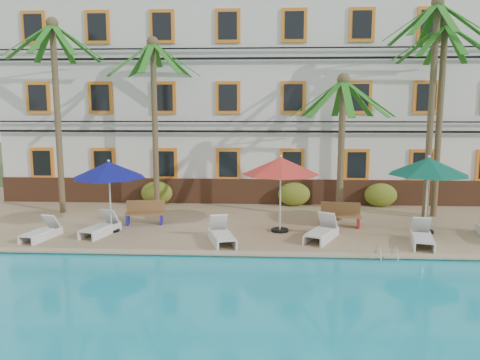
# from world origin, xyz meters

# --- Properties ---
(ground) EXTENTS (100.00, 100.00, 0.00)m
(ground) POSITION_xyz_m (0.00, 0.00, 0.00)
(ground) COLOR #384C23
(ground) RESTS_ON ground
(pool_deck) EXTENTS (30.00, 12.00, 0.25)m
(pool_deck) POSITION_xyz_m (0.00, 5.00, 0.12)
(pool_deck) COLOR tan
(pool_deck) RESTS_ON ground
(pool_coping) EXTENTS (30.00, 0.35, 0.06)m
(pool_coping) POSITION_xyz_m (0.00, -0.90, 0.28)
(pool_coping) COLOR tan
(pool_coping) RESTS_ON pool_deck
(hotel_building) EXTENTS (25.40, 6.44, 10.22)m
(hotel_building) POSITION_xyz_m (0.00, 9.98, 5.37)
(hotel_building) COLOR silver
(hotel_building) RESTS_ON pool_deck
(palm_a) EXTENTS (4.10, 4.10, 8.25)m
(palm_a) POSITION_xyz_m (-8.61, 4.70, 5.51)
(palm_a) COLOR brown
(palm_a) RESTS_ON pool_deck
(palm_b) EXTENTS (4.10, 4.10, 7.59)m
(palm_b) POSITION_xyz_m (-4.66, 5.70, 5.13)
(palm_b) COLOR brown
(palm_b) RESTS_ON pool_deck
(palm_c) EXTENTS (4.10, 4.10, 5.88)m
(palm_c) POSITION_xyz_m (3.26, 3.84, 4.11)
(palm_c) COLOR brown
(palm_c) RESTS_ON pool_deck
(palm_d) EXTENTS (4.10, 4.10, 8.84)m
(palm_d) POSITION_xyz_m (6.89, 4.44, 5.85)
(palm_d) COLOR brown
(palm_d) RESTS_ON pool_deck
(palm_e) EXTENTS (4.10, 4.10, 8.11)m
(palm_e) POSITION_xyz_m (7.36, 4.76, 5.43)
(palm_e) COLOR brown
(palm_e) RESTS_ON pool_deck
(shrub_left) EXTENTS (1.50, 0.90, 1.10)m
(shrub_left) POSITION_xyz_m (-4.87, 6.60, 0.80)
(shrub_left) COLOR #1C5D1A
(shrub_left) RESTS_ON pool_deck
(shrub_mid) EXTENTS (1.50, 0.90, 1.10)m
(shrub_mid) POSITION_xyz_m (1.60, 6.60, 0.80)
(shrub_mid) COLOR #1C5D1A
(shrub_mid) RESTS_ON pool_deck
(shrub_right) EXTENTS (1.50, 0.90, 1.10)m
(shrub_right) POSITION_xyz_m (5.58, 6.60, 0.80)
(shrub_right) COLOR #1C5D1A
(shrub_right) RESTS_ON pool_deck
(umbrella_blue) EXTENTS (2.68, 2.68, 2.68)m
(umbrella_blue) POSITION_xyz_m (-5.43, 1.62, 2.54)
(umbrella_blue) COLOR black
(umbrella_blue) RESTS_ON pool_deck
(umbrella_red) EXTENTS (2.84, 2.84, 2.84)m
(umbrella_red) POSITION_xyz_m (0.80, 1.94, 2.68)
(umbrella_red) COLOR black
(umbrella_red) RESTS_ON pool_deck
(umbrella_green) EXTENTS (2.86, 2.86, 2.85)m
(umbrella_green) POSITION_xyz_m (6.09, 2.03, 2.69)
(umbrella_green) COLOR black
(umbrella_green) RESTS_ON pool_deck
(lounger_a) EXTENTS (0.92, 1.73, 0.78)m
(lounger_a) POSITION_xyz_m (-7.53, 0.51, 0.50)
(lounger_a) COLOR silver
(lounger_a) RESTS_ON pool_deck
(lounger_b) EXTENTS (1.07, 1.89, 0.85)m
(lounger_b) POSITION_xyz_m (-5.67, 1.19, 0.52)
(lounger_b) COLOR silver
(lounger_b) RESTS_ON pool_deck
(lounger_c) EXTENTS (1.17, 1.99, 0.89)m
(lounger_c) POSITION_xyz_m (-1.22, 0.35, 0.54)
(lounger_c) COLOR silver
(lounger_c) RESTS_ON pool_deck
(lounger_d) EXTENTS (1.43, 1.98, 0.89)m
(lounger_d) POSITION_xyz_m (2.21, 0.91, 0.54)
(lounger_d) COLOR silver
(lounger_d) RESTS_ON pool_deck
(lounger_e) EXTENTS (1.05, 1.92, 0.86)m
(lounger_e) POSITION_xyz_m (5.47, 0.43, 0.53)
(lounger_e) COLOR silver
(lounger_e) RESTS_ON pool_deck
(bench_left) EXTENTS (1.55, 0.67, 0.93)m
(bench_left) POSITION_xyz_m (-4.47, 2.80, 0.72)
(bench_left) COLOR olive
(bench_left) RESTS_ON pool_deck
(bench_right) EXTENTS (1.55, 0.67, 0.93)m
(bench_right) POSITION_xyz_m (3.17, 2.80, 0.72)
(bench_right) COLOR olive
(bench_right) RESTS_ON pool_deck
(pool_ladder) EXTENTS (0.54, 0.74, 0.74)m
(pool_ladder) POSITION_xyz_m (3.95, -1.00, 0.25)
(pool_ladder) COLOR silver
(pool_ladder) RESTS_ON ground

